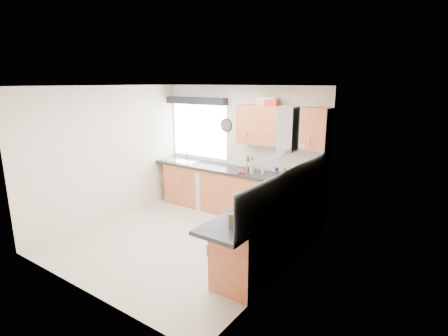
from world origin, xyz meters
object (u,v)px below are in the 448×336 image
Objects in this scene: upper_cabinets at (282,126)px; oven at (273,232)px; extractor_hood at (282,142)px; washing_machine at (202,187)px.

oven is at bearing -67.46° from upper_cabinets.
extractor_hood is 1.48m from upper_cabinets.
upper_cabinets is at bearing 21.86° from washing_machine.
washing_machine is at bearing 152.79° from extractor_hood.
upper_cabinets reaches higher than washing_machine.
upper_cabinets is at bearing 116.13° from extractor_hood.
upper_cabinets is at bearing 112.54° from oven.
oven is 1.06× the size of washing_machine.
oven is at bearing -9.85° from washing_machine.
oven is 2.58m from washing_machine.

